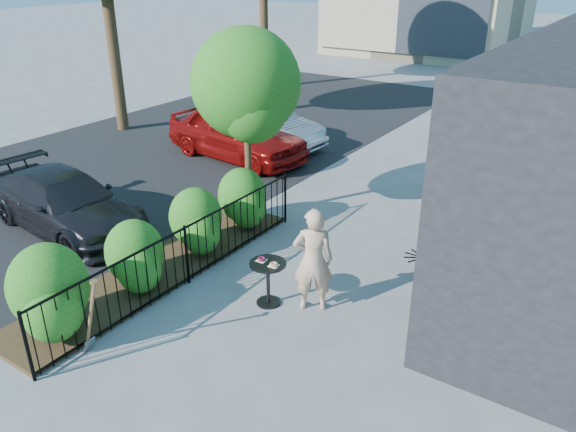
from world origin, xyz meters
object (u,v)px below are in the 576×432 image
Objects in this scene: woman at (313,260)px; car_red at (236,133)px; cafe_table at (268,276)px; car_darkgrey at (66,202)px; shovel at (91,320)px; patio_tree at (247,91)px; car_silver at (263,125)px.

woman is 0.40× the size of car_red.
car_darkgrey is (-5.08, -0.03, 0.08)m from cafe_table.
shovel is 0.31× the size of car_red.
patio_tree is at bearing -69.47° from woman.
cafe_table is 0.46× the size of woman.
woman reaches higher than car_red.
car_red is (-3.76, 7.96, 0.15)m from shovel.
woman reaches higher than shovel.
patio_tree is 2.26× the size of woman.
car_silver is at bearing 112.33° from shovel.
patio_tree is 0.96× the size of car_darkgrey.
car_red is at bearing -174.54° from car_silver.
shovel is (-1.27, -2.44, 0.06)m from cafe_table.
car_silver reaches higher than cafe_table.
patio_tree is at bearing -144.19° from car_silver.
car_silver is (-3.82, 9.30, 0.05)m from shovel.
car_darkgrey is (-5.74, -0.33, -0.27)m from woman.
shovel reaches higher than cafe_table.
cafe_table is 0.80m from woman.
car_silver is at bearing 5.93° from car_darkgrey.
cafe_table is 0.20× the size of car_darkgrey.
car_red is 1.35m from car_silver.
woman is at bearing -37.15° from patio_tree.
cafe_table is (2.26, -2.51, -2.24)m from patio_tree.
patio_tree is 1.02× the size of car_silver.
patio_tree is 4.05m from cafe_table.
woman is 5.75m from car_darkgrey.
patio_tree is 2.96× the size of shovel.
woman is at bearing -80.87° from car_darkgrey.
shovel is 8.80m from car_red.
car_red is at bearing 132.64° from patio_tree.
woman is at bearing 54.81° from shovel.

